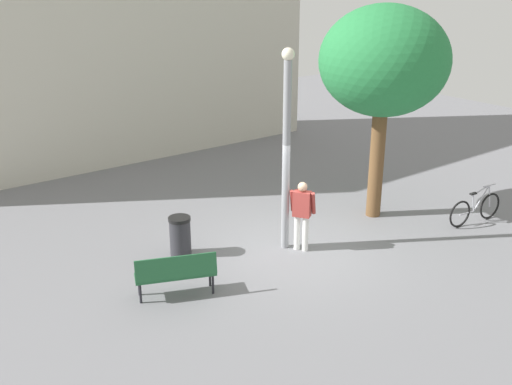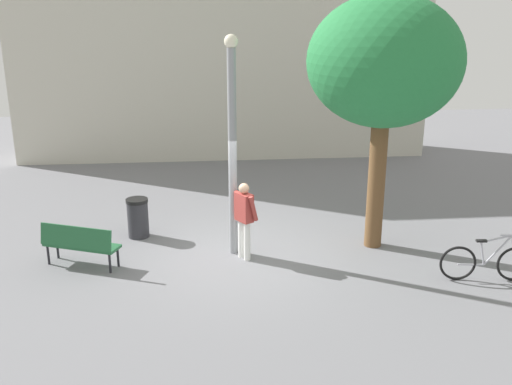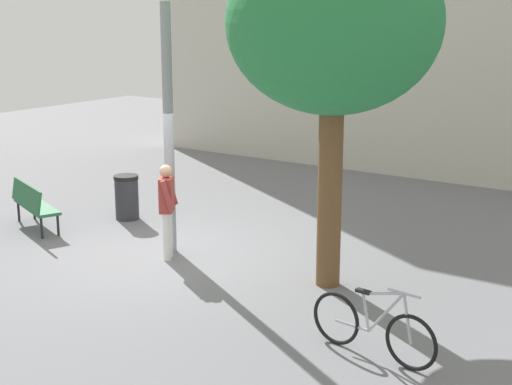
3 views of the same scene
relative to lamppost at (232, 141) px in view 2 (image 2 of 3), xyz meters
name	(u,v)px [view 2 (image 2 of 3)]	position (x,y,z in m)	size (l,w,h in m)	color
ground_plane	(243,256)	(0.19, -0.24, -2.49)	(36.00, 36.00, 0.00)	slate
building_facade	(222,19)	(0.19, 9.05, 2.27)	(14.25, 2.00, 9.51)	beige
lamppost	(232,141)	(0.00, 0.00, 0.00)	(0.28, 0.28, 4.61)	gray
person_by_lamppost	(244,216)	(0.21, -0.34, -1.52)	(0.51, 0.62, 1.67)	white
park_bench	(79,242)	(-3.17, -0.45, -1.94)	(1.66, 1.04, 0.92)	#236038
plaza_tree	(384,63)	(3.13, 0.10, 1.53)	(3.19, 3.19, 5.41)	brown
bicycle_silver	(487,262)	(4.82, -1.83, -2.10)	(1.80, 0.28, 0.97)	black
trash_bin	(138,218)	(-2.15, 1.13, -2.02)	(0.51, 0.51, 0.92)	#2D2D33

